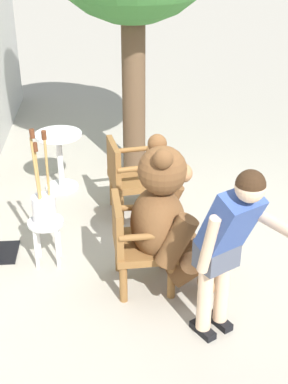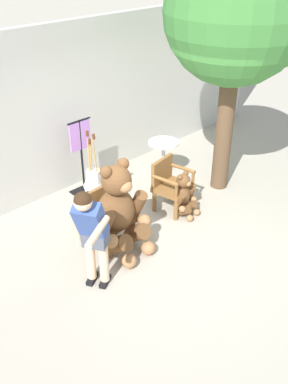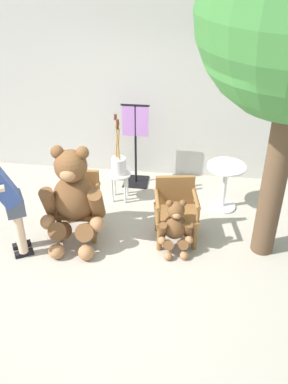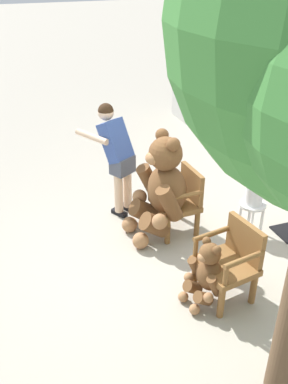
{
  "view_description": "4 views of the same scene",
  "coord_description": "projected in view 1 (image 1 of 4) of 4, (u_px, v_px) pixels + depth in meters",
  "views": [
    {
      "loc": [
        -4.62,
        0.84,
        3.03
      ],
      "look_at": [
        -0.12,
        0.49,
        0.66
      ],
      "focal_mm": 50.0,
      "sensor_mm": 36.0,
      "label": 1
    },
    {
      "loc": [
        -3.8,
        -3.4,
        3.96
      ],
      "look_at": [
        -0.25,
        0.27,
        0.82
      ],
      "focal_mm": 40.0,
      "sensor_mm": 36.0,
      "label": 2
    },
    {
      "loc": [
        0.81,
        -4.09,
        3.7
      ],
      "look_at": [
        0.26,
        0.31,
        0.87
      ],
      "focal_mm": 40.0,
      "sensor_mm": 36.0,
      "label": 3
    },
    {
      "loc": [
        3.65,
        -1.43,
        3.25
      ],
      "look_at": [
        -0.23,
        -0.05,
        0.92
      ],
      "focal_mm": 40.0,
      "sensor_mm": 36.0,
      "label": 4
    }
  ],
  "objects": [
    {
      "name": "round_side_table",
      "position": [
        60.0,
        155.0,
        6.41
      ],
      "size": [
        0.56,
        0.56,
        0.72
      ],
      "color": "white",
      "rests_on": "ground"
    },
    {
      "name": "white_stool",
      "position": [
        46.0,
        231.0,
        5.06
      ],
      "size": [
        0.34,
        0.34,
        0.46
      ],
      "color": "white",
      "rests_on": "ground"
    },
    {
      "name": "person_visitor",
      "position": [
        228.0,
        240.0,
        3.88
      ],
      "size": [
        0.65,
        0.71,
        1.54
      ],
      "color": "black",
      "rests_on": "ground"
    },
    {
      "name": "teddy_bear_large",
      "position": [
        166.0,
        218.0,
        4.63
      ],
      "size": [
        0.84,
        0.81,
        1.4
      ],
      "color": "brown",
      "rests_on": "ground"
    },
    {
      "name": "brush_bucket",
      "position": [
        44.0,
        204.0,
        4.92
      ],
      "size": [
        0.22,
        0.22,
        0.93
      ],
      "color": "white",
      "rests_on": "white_stool"
    },
    {
      "name": "ground_plane",
      "position": [
        190.0,
        241.0,
        5.55
      ],
      "size": [
        60.0,
        60.0,
        0.0
      ],
      "primitive_type": "plane",
      "color": "#A8A091"
    },
    {
      "name": "wooden_chair_left",
      "position": [
        137.0,
        241.0,
        4.71
      ],
      "size": [
        0.59,
        0.55,
        0.86
      ],
      "color": "brown",
      "rests_on": "ground"
    },
    {
      "name": "wooden_chair_right",
      "position": [
        129.0,
        176.0,
        5.87
      ],
      "size": [
        0.64,
        0.6,
        0.86
      ],
      "color": "brown",
      "rests_on": "ground"
    },
    {
      "name": "teddy_bear_small",
      "position": [
        155.0,
        182.0,
        5.94
      ],
      "size": [
        0.47,
        0.46,
        0.76
      ],
      "color": "brown",
      "rests_on": "ground"
    }
  ]
}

